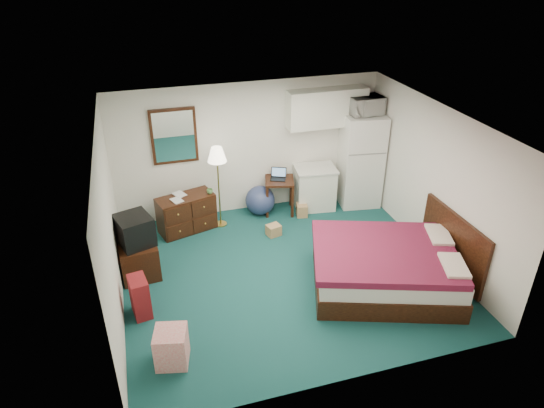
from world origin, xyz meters
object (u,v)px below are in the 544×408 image
object	(u,v)px
floor_lamp	(219,187)
desk	(279,196)
kitchen_counter	(315,188)
bed	(386,268)
fridge	(360,159)
suitcase	(140,297)
dresser	(187,213)
tv_stand	(139,259)

from	to	relation	value
floor_lamp	desk	distance (m)	1.28
kitchen_counter	bed	world-z (taller)	kitchen_counter
floor_lamp	kitchen_counter	bearing A→B (deg)	4.48
floor_lamp	bed	distance (m)	3.26
desk	kitchen_counter	size ratio (longest dim) A/B	0.84
desk	fridge	bearing A→B (deg)	13.71
fridge	bed	world-z (taller)	fridge
suitcase	dresser	bearing A→B (deg)	56.46
floor_lamp	suitcase	bearing A→B (deg)	-126.50
floor_lamp	suitcase	world-z (taller)	floor_lamp
desk	tv_stand	xyz separation A→B (m)	(-2.71, -1.31, -0.06)
fridge	floor_lamp	bearing A→B (deg)	-169.27
dresser	fridge	bearing A→B (deg)	-13.74
dresser	tv_stand	distance (m)	1.45
kitchen_counter	fridge	size ratio (longest dim) A/B	0.44
dresser	fridge	size ratio (longest dim) A/B	0.55
dresser	desk	size ratio (longest dim) A/B	1.47
desk	tv_stand	bearing A→B (deg)	-138.66
fridge	tv_stand	size ratio (longest dim) A/B	2.96
desk	tv_stand	size ratio (longest dim) A/B	1.10
dresser	desk	xyz separation A→B (m)	(1.81, 0.18, -0.00)
fridge	tv_stand	world-z (taller)	fridge
bed	tv_stand	bearing A→B (deg)	177.79
floor_lamp	fridge	bearing A→B (deg)	2.43
floor_lamp	tv_stand	world-z (taller)	floor_lamp
tv_stand	suitcase	bearing A→B (deg)	-96.61
tv_stand	suitcase	distance (m)	0.96
kitchen_counter	tv_stand	distance (m)	3.66
tv_stand	kitchen_counter	bearing A→B (deg)	16.41
floor_lamp	fridge	world-z (taller)	fridge
suitcase	floor_lamp	bearing A→B (deg)	44.15
dresser	floor_lamp	distance (m)	0.75
kitchen_counter	tv_stand	bearing A→B (deg)	-152.12
fridge	suitcase	distance (m)	4.94
dresser	desk	bearing A→B (deg)	-10.24
tv_stand	suitcase	xyz separation A→B (m)	(-0.04, -0.95, 0.02)
dresser	bed	xyz separation A→B (m)	(2.64, -2.51, -0.01)
suitcase	bed	bearing A→B (deg)	-16.02
desk	suitcase	distance (m)	3.56
desk	bed	world-z (taller)	desk
floor_lamp	kitchen_counter	xyz separation A→B (m)	(1.91, 0.15, -0.36)
tv_stand	desk	bearing A→B (deg)	21.59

